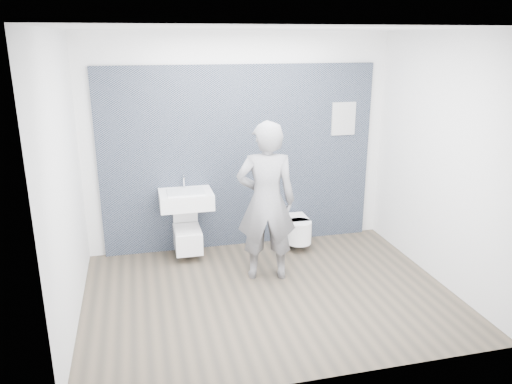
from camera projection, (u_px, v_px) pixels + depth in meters
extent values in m
plane|color=#4E4234|center=(269.00, 294.00, 5.53)|extent=(4.00, 4.00, 0.00)
plane|color=silver|center=(240.00, 143.00, 6.51)|extent=(4.00, 0.00, 4.00)
plane|color=silver|center=(323.00, 222.00, 3.72)|extent=(4.00, 0.00, 4.00)
plane|color=silver|center=(64.00, 185.00, 4.66)|extent=(0.00, 3.00, 3.00)
plane|color=silver|center=(442.00, 161.00, 5.57)|extent=(0.00, 3.00, 3.00)
plane|color=white|center=(271.00, 28.00, 4.70)|extent=(4.00, 4.00, 0.00)
cube|color=black|center=(241.00, 243.00, 6.89)|extent=(3.60, 0.06, 2.40)
cube|color=white|center=(186.00, 199.00, 6.23)|extent=(0.66, 0.49, 0.20)
cube|color=silver|center=(186.00, 193.00, 6.19)|extent=(0.46, 0.33, 0.03)
cylinder|color=silver|center=(184.00, 182.00, 6.35)|extent=(0.02, 0.02, 0.16)
cylinder|color=silver|center=(184.00, 177.00, 6.29)|extent=(0.02, 0.11, 0.02)
cylinder|color=silver|center=(185.00, 206.00, 6.49)|extent=(0.04, 0.04, 0.13)
cube|color=white|center=(188.00, 239.00, 6.40)|extent=(0.33, 0.48, 0.28)
cylinder|color=silver|center=(188.00, 231.00, 6.33)|extent=(0.24, 0.24, 0.03)
cube|color=white|center=(187.00, 229.00, 6.32)|extent=(0.32, 0.39, 0.02)
cube|color=white|center=(185.00, 210.00, 6.45)|extent=(0.32, 0.08, 0.35)
cube|color=silver|center=(186.00, 240.00, 6.62)|extent=(0.09, 0.06, 0.08)
cube|color=white|center=(295.00, 228.00, 6.77)|extent=(0.33, 0.39, 0.28)
cylinder|color=white|center=(299.00, 233.00, 6.59)|extent=(0.33, 0.33, 0.28)
cube|color=white|center=(295.00, 218.00, 6.70)|extent=(0.31, 0.37, 0.03)
cylinder|color=white|center=(300.00, 223.00, 6.53)|extent=(0.31, 0.31, 0.03)
cube|color=silver|center=(291.00, 230.00, 6.95)|extent=(0.09, 0.06, 0.08)
cube|color=silver|center=(337.00, 235.00, 7.17)|extent=(0.33, 0.03, 0.44)
imported|color=gray|center=(266.00, 202.00, 5.66)|extent=(0.75, 0.56, 1.86)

